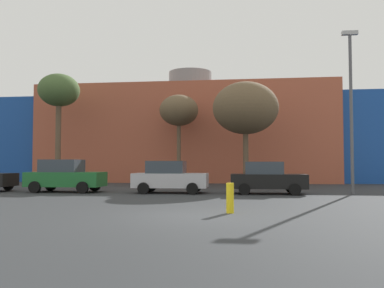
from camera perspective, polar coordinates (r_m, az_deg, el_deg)
The scene contains 10 objects.
ground_plane at distance 12.04m, azimuth 0.00°, elevation -10.25°, with size 200.00×200.00×0.00m, color #2D3033.
building_backdrop at distance 37.16m, azimuth -0.25°, elevation 0.94°, with size 37.23×11.94×10.08m.
parked_car_1 at distance 22.79m, azimuth -17.72°, elevation -4.36°, with size 4.07×2.00×1.76m.
parked_car_2 at distance 21.05m, azimuth -3.24°, elevation -4.74°, with size 3.89×1.91×1.68m.
parked_car_3 at distance 20.76m, azimuth 10.69°, elevation -4.78°, with size 3.79×1.86×1.64m.
bare_tree_0 at distance 30.90m, azimuth -18.50°, elevation 7.02°, with size 2.98×2.98×8.09m.
bare_tree_1 at distance 26.50m, azimuth 7.65°, elevation 5.07°, with size 4.31×4.31×6.91m.
bare_tree_2 at distance 29.20m, azimuth -1.88°, elevation 4.71°, with size 2.84×2.84×6.56m.
bollard_yellow_0 at distance 12.70m, azimuth 5.46°, elevation -7.70°, with size 0.24×0.24×0.95m, color yellow.
street_lamp at distance 22.02m, azimuth 21.79°, elevation 5.67°, with size 0.80×0.24×8.37m.
Camera 1 is at (1.45, -11.85, 1.57)m, focal length 37.30 mm.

